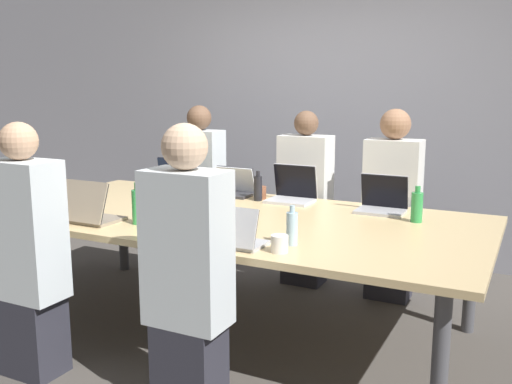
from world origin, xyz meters
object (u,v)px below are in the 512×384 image
(bottle_far_right, at_px, (417,207))
(laptop_near_left, at_px, (89,211))
(bottle_far_midleft, at_px, (258,188))
(laptop_near_midright, at_px, (231,234))
(stapler, at_px, (229,217))
(person_far_right, at_px, (392,208))
(person_far_left, at_px, (200,188))
(bottle_near_midright, at_px, (292,228))
(person_near_midright, at_px, (188,275))
(bottle_near_left, at_px, (137,206))
(cup_near_midright, at_px, (280,244))
(cup_far_center, at_px, (260,193))
(cup_near_left, at_px, (64,210))
(person_far_center, at_px, (305,202))
(laptop_far_center, at_px, (293,191))
(laptop_far_left, at_px, (174,180))
(laptop_far_midleft, at_px, (234,187))
(person_near_left, at_px, (27,256))
(laptop_far_right, at_px, (382,201))

(bottle_far_right, bearing_deg, laptop_near_left, -152.95)
(laptop_near_left, xyz_separation_m, bottle_far_midleft, (0.63, 1.08, 0.02))
(laptop_near_midright, distance_m, stapler, 0.59)
(laptop_near_left, relative_size, person_far_right, 0.24)
(person_far_left, distance_m, bottle_near_midright, 2.19)
(person_near_midright, distance_m, person_far_right, 2.02)
(bottle_near_left, bearing_deg, person_far_right, 49.63)
(cup_near_midright, relative_size, cup_far_center, 0.96)
(stapler, bearing_deg, cup_near_midright, -61.46)
(bottle_far_right, bearing_deg, cup_near_left, -157.45)
(bottle_far_midleft, xyz_separation_m, person_far_center, (0.18, 0.49, -0.18))
(person_far_left, relative_size, cup_near_midright, 15.84)
(person_far_left, relative_size, cup_far_center, 15.13)
(laptop_near_midright, relative_size, cup_near_left, 3.97)
(bottle_near_left, bearing_deg, bottle_far_midleft, 70.83)
(cup_near_left, bearing_deg, bottle_near_midright, 1.37)
(laptop_far_center, bearing_deg, person_far_right, 29.63)
(laptop_far_left, relative_size, laptop_near_midright, 1.06)
(cup_near_midright, bearing_deg, person_far_center, 107.44)
(laptop_near_midright, distance_m, cup_near_left, 1.32)
(person_far_left, height_order, bottle_far_midleft, person_far_left)
(laptop_near_midright, relative_size, person_near_midright, 0.24)
(laptop_near_midright, bearing_deg, person_near_midright, 81.97)
(laptop_far_midleft, distance_m, bottle_far_midleft, 0.29)
(cup_near_left, distance_m, laptop_far_center, 1.60)
(bottle_near_midright, xyz_separation_m, cup_near_left, (-1.60, -0.04, -0.05))
(bottle_near_midright, relative_size, cup_far_center, 2.30)
(laptop_far_center, bearing_deg, cup_near_midright, -69.81)
(person_near_left, xyz_separation_m, laptop_far_center, (0.85, 1.68, 0.15))
(bottle_near_left, distance_m, bottle_far_midleft, 1.03)
(person_far_center, bearing_deg, laptop_near_midright, -81.90)
(laptop_far_midleft, xyz_separation_m, person_far_center, (0.44, 0.38, -0.15))
(laptop_far_midleft, height_order, person_far_center, person_far_center)
(laptop_far_midleft, height_order, laptop_far_center, laptop_far_center)
(bottle_near_midright, distance_m, laptop_far_center, 1.17)
(bottle_far_midleft, distance_m, stapler, 0.66)
(person_far_left, relative_size, laptop_far_center, 4.33)
(person_far_left, xyz_separation_m, laptop_far_center, (1.09, -0.46, 0.14))
(cup_near_midright, xyz_separation_m, laptop_far_center, (-0.45, 1.23, 0.03))
(person_far_left, distance_m, person_near_midright, 2.39)
(laptop_far_left, relative_size, bottle_near_left, 1.40)
(laptop_far_left, xyz_separation_m, person_near_midright, (1.20, -1.62, -0.13))
(bottle_near_left, bearing_deg, laptop_near_left, -160.14)
(person_near_midright, distance_m, cup_near_midright, 0.50)
(bottle_near_left, xyz_separation_m, laptop_far_midleft, (0.08, 1.09, -0.05))
(bottle_far_midleft, height_order, laptop_far_right, laptop_far_right)
(bottle_near_left, bearing_deg, person_far_left, 108.59)
(cup_near_midright, relative_size, bottle_near_midright, 0.42)
(laptop_near_left, xyz_separation_m, stapler, (0.75, 0.43, -0.05))
(cup_far_center, relative_size, stapler, 0.60)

